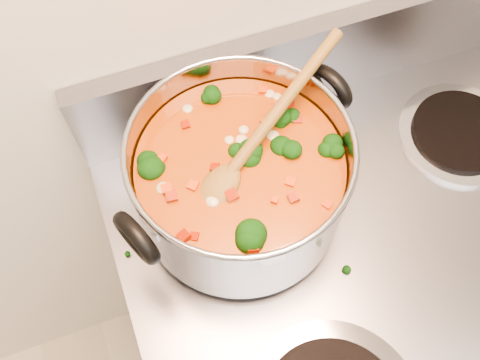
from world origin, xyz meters
TOP-DOWN VIEW (x-y plane):
  - electric_range at (0.02, 1.16)m, footprint 0.79×0.71m
  - stockpot at (-0.17, 1.32)m, footprint 0.35×0.30m
  - wooden_spoon at (-0.15, 1.33)m, footprint 0.27×0.18m
  - cooktop_crumbs at (-0.19, 1.43)m, footprint 0.34×0.18m

SIDE VIEW (x-z plane):
  - electric_range at x=0.02m, z-range -0.07..1.01m
  - cooktop_crumbs at x=-0.19m, z-range 0.92..0.93m
  - stockpot at x=-0.17m, z-range 0.92..1.10m
  - wooden_spoon at x=-0.15m, z-range 1.02..1.12m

